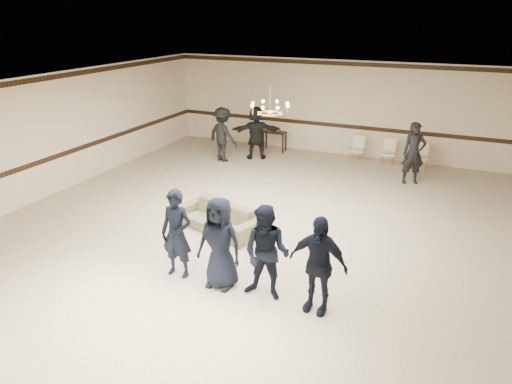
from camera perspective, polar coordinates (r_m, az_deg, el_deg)
room at (r=9.82m, az=-0.54°, el=3.17°), size 12.01×14.01×3.21m
chair_rail at (r=16.37m, az=9.75°, el=8.15°), size 12.00×0.02×0.14m
crown_molding at (r=16.03m, az=10.23°, el=15.40°), size 12.00×0.02×0.14m
chandelier at (r=10.40m, az=1.76°, el=11.44°), size 0.94×0.94×0.89m
boy_a at (r=8.65m, az=-9.79°, el=-5.13°), size 0.64×0.43×1.72m
boy_b at (r=8.22m, az=-4.51°, el=-6.34°), size 0.84×0.55×1.72m
boy_c at (r=7.88m, az=1.32°, el=-7.59°), size 0.84×0.66×1.72m
boy_d at (r=7.62m, az=7.65°, el=-8.86°), size 1.04×0.50×1.72m
settee at (r=10.55m, az=-4.71°, el=-3.13°), size 2.22×1.38×0.61m
adult_left at (r=15.32m, az=-4.13°, el=7.11°), size 1.31×0.98×1.80m
adult_mid at (r=15.55m, az=0.05°, el=7.38°), size 1.73×1.19×1.80m
adult_right at (r=13.95m, az=18.93°, el=4.54°), size 0.77×0.65×1.80m
banquet_chair_left at (r=15.54m, az=12.39°, el=5.14°), size 0.47×0.47×0.89m
banquet_chair_mid at (r=15.39m, az=16.03°, el=4.64°), size 0.45×0.45×0.89m
banquet_chair_right at (r=15.30m, az=19.72°, el=4.11°), size 0.44×0.44×0.89m
console_table at (r=16.57m, az=2.30°, el=6.31°), size 0.86×0.39×0.71m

